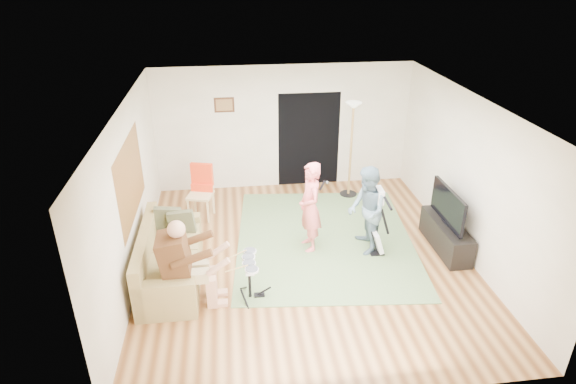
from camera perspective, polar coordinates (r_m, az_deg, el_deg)
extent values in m
plane|color=brown|center=(8.37, 2.04, -7.73)|extent=(6.00, 6.00, 0.00)
plane|color=white|center=(7.23, 2.37, 10.37)|extent=(6.00, 6.00, 0.00)
plane|color=#94602D|center=(7.87, -18.16, 1.47)|extent=(0.00, 2.05, 2.05)
plane|color=black|center=(10.63, 2.49, 6.19)|extent=(2.10, 0.00, 2.10)
cube|color=#3F2314|center=(10.23, -7.57, 10.19)|extent=(0.42, 0.03, 0.32)
cube|color=#5B7A4A|center=(8.88, 4.33, -5.57)|extent=(3.49, 4.06, 0.02)
cube|color=#99844C|center=(7.97, -13.55, -8.61)|extent=(0.86, 1.73, 0.43)
cube|color=#99844C|center=(7.91, -16.36, -7.39)|extent=(0.16, 2.13, 0.86)
cube|color=#99844C|center=(8.74, -13.07, -4.55)|extent=(0.86, 0.20, 0.61)
cube|color=#99844C|center=(7.15, -14.30, -12.36)|extent=(0.86, 0.20, 0.61)
cube|color=#522F17|center=(7.07, -13.31, -7.36)|extent=(0.39, 0.51, 0.64)
sphere|color=tan|center=(6.85, -13.11, -4.33)|extent=(0.25, 0.25, 0.25)
cylinder|color=black|center=(7.31, -4.58, -10.28)|extent=(0.04, 0.04, 0.62)
cube|color=silver|center=(7.14, -4.66, -8.33)|extent=(0.12, 0.62, 0.04)
imported|color=#FF6E72|center=(8.23, 2.62, -1.81)|extent=(0.47, 0.64, 1.62)
imported|color=slate|center=(8.28, 9.30, -2.19)|extent=(0.62, 0.78, 1.56)
cube|color=black|center=(8.59, 10.43, -7.11)|extent=(0.24, 0.20, 0.03)
cube|color=white|center=(8.46, 10.56, -5.77)|extent=(0.19, 0.28, 0.38)
cylinder|color=black|center=(8.30, 11.42, -3.46)|extent=(0.20, 0.04, 0.49)
cylinder|color=black|center=(10.56, 7.15, -0.24)|extent=(0.37, 0.37, 0.03)
cylinder|color=#A57C47|center=(10.17, 7.45, 4.72)|extent=(0.05, 0.05, 1.95)
cone|color=white|center=(9.86, 7.78, 10.12)|extent=(0.32, 0.32, 0.13)
cube|color=beige|center=(9.52, -10.36, -0.38)|extent=(0.56, 0.56, 0.04)
cube|color=#FE431A|center=(9.55, -10.49, 2.08)|extent=(0.44, 0.20, 0.45)
cube|color=black|center=(8.93, 18.19, -4.95)|extent=(0.40, 1.40, 0.50)
cube|color=black|center=(8.63, 18.44, -1.55)|extent=(0.06, 1.18, 0.61)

